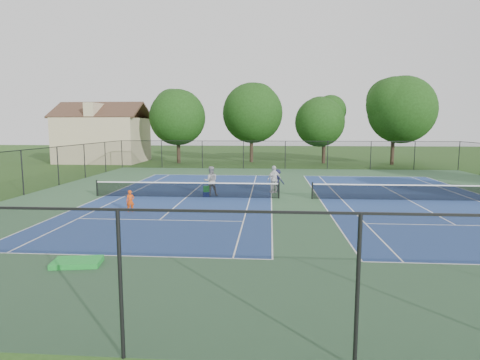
# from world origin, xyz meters

# --- Properties ---
(ground) EXTENTS (140.00, 140.00, 0.00)m
(ground) POSITION_xyz_m (0.00, 0.00, 0.00)
(ground) COLOR #234716
(ground) RESTS_ON ground
(court_pad) EXTENTS (36.00, 36.00, 0.01)m
(court_pad) POSITION_xyz_m (0.00, 0.00, 0.00)
(court_pad) COLOR #31583B
(court_pad) RESTS_ON ground
(tennis_court_left) EXTENTS (12.00, 23.83, 1.07)m
(tennis_court_left) POSITION_xyz_m (-7.00, 0.00, 0.10)
(tennis_court_left) COLOR navy
(tennis_court_left) RESTS_ON ground
(tennis_court_right) EXTENTS (12.00, 23.83, 1.07)m
(tennis_court_right) POSITION_xyz_m (7.00, 0.00, 0.10)
(tennis_court_right) COLOR navy
(tennis_court_right) RESTS_ON ground
(perimeter_fence) EXTENTS (36.08, 36.08, 3.02)m
(perimeter_fence) POSITION_xyz_m (0.00, 0.00, 1.60)
(perimeter_fence) COLOR black
(perimeter_fence) RESTS_ON ground
(tree_back_a) EXTENTS (6.80, 6.80, 9.15)m
(tree_back_a) POSITION_xyz_m (-13.00, 24.00, 6.04)
(tree_back_a) COLOR #2D2116
(tree_back_a) RESTS_ON ground
(tree_back_b) EXTENTS (7.60, 7.60, 10.03)m
(tree_back_b) POSITION_xyz_m (-4.00, 26.00, 6.60)
(tree_back_b) COLOR #2D2116
(tree_back_b) RESTS_ON ground
(tree_back_c) EXTENTS (6.00, 6.00, 8.40)m
(tree_back_c) POSITION_xyz_m (5.00, 25.00, 5.48)
(tree_back_c) COLOR #2D2116
(tree_back_c) RESTS_ON ground
(tree_back_d) EXTENTS (7.80, 7.80, 10.37)m
(tree_back_d) POSITION_xyz_m (13.00, 24.00, 6.82)
(tree_back_d) COLOR #2D2116
(tree_back_d) RESTS_ON ground
(clapboard_house) EXTENTS (10.80, 8.10, 7.65)m
(clapboard_house) POSITION_xyz_m (-23.00, 25.00, 3.09)
(clapboard_house) COLOR tan
(clapboard_house) RESTS_ON ground
(child_player) EXTENTS (0.50, 0.42, 1.17)m
(child_player) POSITION_xyz_m (-9.08, -4.62, 0.58)
(child_player) COLOR #D1430D
(child_player) RESTS_ON ground
(instructor) EXTENTS (1.09, 0.94, 1.94)m
(instructor) POSITION_xyz_m (-5.52, 0.80, 0.97)
(instructor) COLOR gray
(instructor) RESTS_ON ground
(bystander_a) EXTENTS (1.17, 1.02, 1.89)m
(bystander_a) POSITION_xyz_m (-1.33, 2.17, 0.95)
(bystander_a) COLOR silver
(bystander_a) RESTS_ON ground
(bystander_b) EXTENTS (1.16, 0.95, 1.57)m
(bystander_b) POSITION_xyz_m (-1.10, 2.84, 0.78)
(bystander_b) COLOR #171934
(bystander_b) RESTS_ON ground
(ball_crate) EXTENTS (0.39, 0.33, 0.31)m
(ball_crate) POSITION_xyz_m (-5.77, 0.40, 0.15)
(ball_crate) COLOR navy
(ball_crate) RESTS_ON ground
(ball_hopper) EXTENTS (0.36, 0.30, 0.39)m
(ball_hopper) POSITION_xyz_m (-5.77, 0.40, 0.50)
(ball_hopper) COLOR green
(ball_hopper) RESTS_ON ball_crate
(green_tarp) EXTENTS (1.66, 1.18, 0.17)m
(green_tarp) POSITION_xyz_m (-7.97, -12.89, 0.10)
(green_tarp) COLOR green
(green_tarp) RESTS_ON ground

